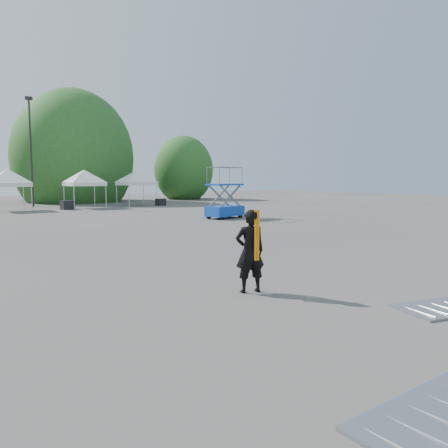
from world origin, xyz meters
TOP-DOWN VIEW (x-y plane):
  - ground at (0.00, 0.00)m, footprint 120.00×120.00m
  - light_pole_east at (3.00, 32.00)m, footprint 0.60×0.25m
  - tree_mid_e at (9.00, 39.00)m, footprint 5.12×5.12m
  - tree_far_e at (22.00, 37.00)m, footprint 3.84×3.84m
  - tent_e at (0.25, 27.97)m, footprint 4.24×4.24m
  - tent_f at (6.28, 27.77)m, footprint 4.18×4.18m
  - tent_g at (11.58, 28.60)m, footprint 4.31×4.31m
  - man at (-0.39, -2.61)m, footprint 0.80×0.65m
  - scissor_lift at (10.22, 12.59)m, footprint 2.78×1.81m
  - crate_mid at (4.44, 26.74)m, footprint 1.11×0.92m
  - crate_east at (13.26, 26.92)m, footprint 0.95×0.81m

SIDE VIEW (x-z plane):
  - ground at x=0.00m, z-range 0.00..0.00m
  - crate_east at x=13.26m, z-range 0.00..0.65m
  - crate_mid at x=4.44m, z-range 0.00..0.77m
  - man at x=-0.39m, z-range 0.00..1.90m
  - scissor_lift at x=10.22m, z-range 0.01..3.32m
  - tent_f at x=6.28m, z-range 1.12..5.00m
  - tent_e at x=0.25m, z-range 1.12..5.00m
  - tent_g at x=11.58m, z-range 1.12..5.00m
  - tree_far_e at x=22.00m, z-range 0.70..6.55m
  - tree_mid_e at x=9.00m, z-range 0.94..8.74m
  - light_pole_east at x=3.00m, z-range 0.62..10.42m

